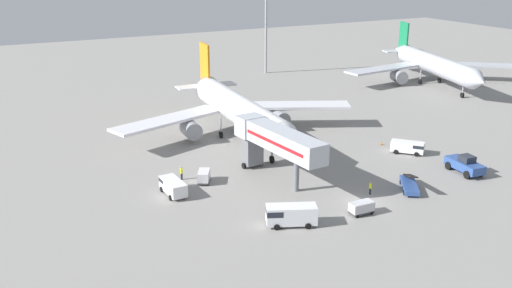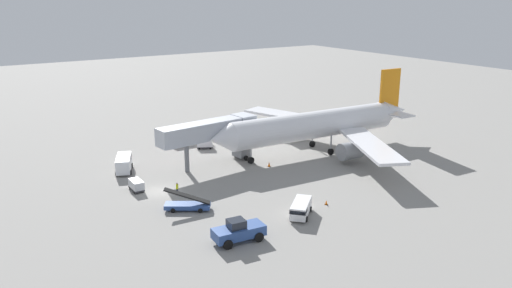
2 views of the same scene
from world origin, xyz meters
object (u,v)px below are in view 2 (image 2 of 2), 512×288
service_van_mid_center (184,138)px  service_van_far_right (124,163)px  airplane_at_gate (320,125)px  jet_bridge (214,132)px  baggage_cart_mid_left (136,185)px  safety_cone_alpha (269,164)px  service_van_rear_left (301,208)px  ground_crew_worker_foreground (177,188)px  baggage_cart_outer_right (205,144)px  safety_cone_bravo (326,202)px  ground_crew_worker_midground (210,138)px  belt_loader_truck (187,204)px  pushback_tug (238,231)px

service_van_mid_center → service_van_far_right: bearing=-58.5°
airplane_at_gate → jet_bridge: bearing=-100.4°
jet_bridge → service_van_mid_center: size_ratio=3.47×
service_van_far_right → baggage_cart_mid_left: 8.89m
safety_cone_alpha → service_van_rear_left: bearing=-23.0°
baggage_cart_mid_left → ground_crew_worker_foreground: bearing=42.4°
airplane_at_gate → ground_crew_worker_foreground: size_ratio=24.41×
baggage_cart_outer_right → airplane_at_gate: bearing=51.9°
baggage_cart_mid_left → safety_cone_bravo: 25.78m
airplane_at_gate → ground_crew_worker_midground: airplane_at_gate is taller
jet_bridge → belt_loader_truck: jet_bridge is taller
airplane_at_gate → safety_cone_bravo: airplane_at_gate is taller
service_van_rear_left → baggage_cart_outer_right: service_van_rear_left is taller
airplane_at_gate → service_van_far_right: size_ratio=6.98×
service_van_mid_center → safety_cone_alpha: service_van_mid_center is taller
baggage_cart_outer_right → ground_crew_worker_midground: 3.21m
jet_bridge → baggage_cart_outer_right: (-8.79, 2.87, -4.53)m
baggage_cart_mid_left → safety_cone_bravo: (17.93, 18.52, -0.53)m
service_van_rear_left → ground_crew_worker_foreground: 17.38m
baggage_cart_outer_right → safety_cone_alpha: 14.64m
jet_bridge → service_van_rear_left: size_ratio=3.47×
belt_loader_truck → service_van_mid_center: belt_loader_truck is taller
service_van_far_right → baggage_cart_mid_left: size_ratio=2.11×
airplane_at_gate → service_van_far_right: 32.55m
pushback_tug → ground_crew_worker_midground: pushback_tug is taller
safety_cone_alpha → jet_bridge: bearing=-128.4°
pushback_tug → belt_loader_truck: (-10.60, -0.97, -0.46)m
jet_bridge → airplane_at_gate: bearing=79.6°
service_van_rear_left → safety_cone_bravo: size_ratio=8.09×
ground_crew_worker_foreground → jet_bridge: bearing=128.7°
pushback_tug → ground_crew_worker_foreground: (-15.96, 0.11, -0.31)m
jet_bridge → ground_crew_worker_foreground: jet_bridge is taller
jet_bridge → ground_crew_worker_foreground: 13.79m
service_van_far_right → service_van_mid_center: bearing=121.5°
baggage_cart_mid_left → ground_crew_worker_midground: ground_crew_worker_midground is taller
ground_crew_worker_foreground → service_van_mid_center: bearing=152.5°
jet_bridge → safety_cone_alpha: (5.32, 6.71, -5.05)m
jet_bridge → ground_crew_worker_midground: (-11.04, 5.16, -4.43)m
service_van_mid_center → safety_cone_alpha: 19.78m
airplane_at_gate → ground_crew_worker_foreground: airplane_at_gate is taller
ground_crew_worker_midground → jet_bridge: bearing=-25.0°
pushback_tug → service_van_mid_center: (-37.75, 11.47, -0.12)m
service_van_rear_left → baggage_cart_outer_right: 31.66m
jet_bridge → safety_cone_alpha: jet_bridge is taller
service_van_far_right → ground_crew_worker_midground: size_ratio=3.20×
jet_bridge → belt_loader_truck: 18.18m
ground_crew_worker_midground → service_van_mid_center: bearing=-123.3°
airplane_at_gate → service_van_mid_center: (-17.04, -17.21, -3.58)m
jet_bridge → safety_cone_alpha: bearing=51.6°
baggage_cart_outer_right → safety_cone_alpha: bearing=15.2°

